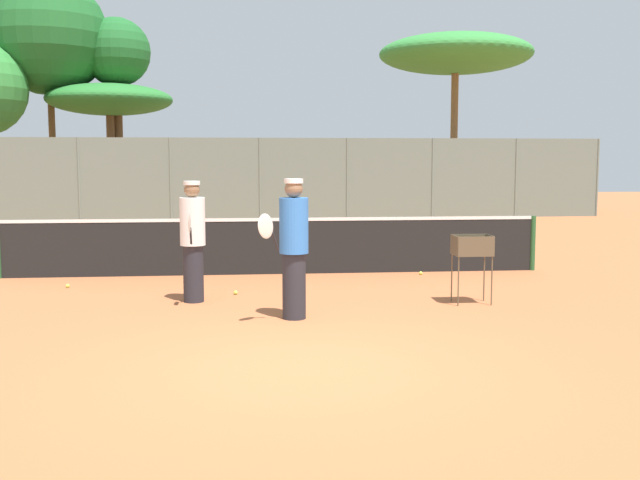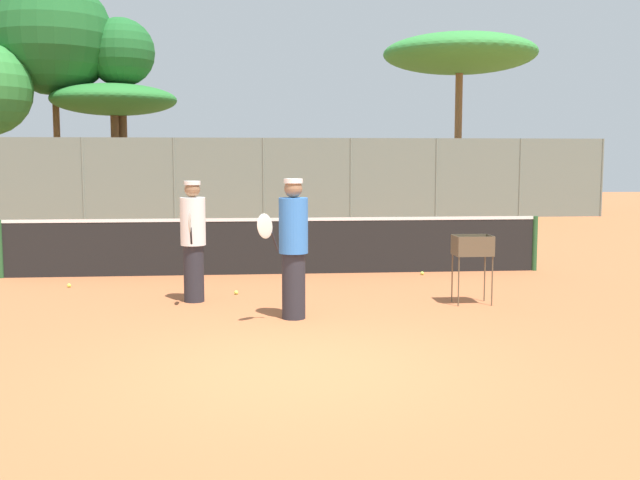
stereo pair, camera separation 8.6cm
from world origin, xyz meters
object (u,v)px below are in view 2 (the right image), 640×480
(tennis_net, at_px, (276,245))
(parked_car, at_px, (208,196))
(player_red_cap, at_px, (293,247))
(ball_cart, at_px, (473,251))
(player_white_outfit, at_px, (193,240))

(tennis_net, bearing_deg, parked_car, 97.42)
(player_red_cap, bearing_deg, parked_car, -129.72)
(ball_cart, bearing_deg, player_white_outfit, 172.43)
(tennis_net, xyz_separation_m, ball_cart, (2.84, -3.20, 0.24))
(tennis_net, bearing_deg, player_red_cap, -88.62)
(player_white_outfit, bearing_deg, parked_car, -176.98)
(tennis_net, relative_size, player_red_cap, 5.34)
(tennis_net, height_order, player_red_cap, player_red_cap)
(ball_cart, xyz_separation_m, parked_car, (-5.09, 20.51, -0.14))
(tennis_net, height_order, ball_cart, tennis_net)
(tennis_net, relative_size, parked_car, 2.43)
(tennis_net, distance_m, ball_cart, 4.29)
(player_red_cap, distance_m, parked_car, 21.44)
(player_white_outfit, distance_m, parked_car, 19.97)
(tennis_net, xyz_separation_m, player_white_outfit, (-1.35, -2.65, 0.40))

